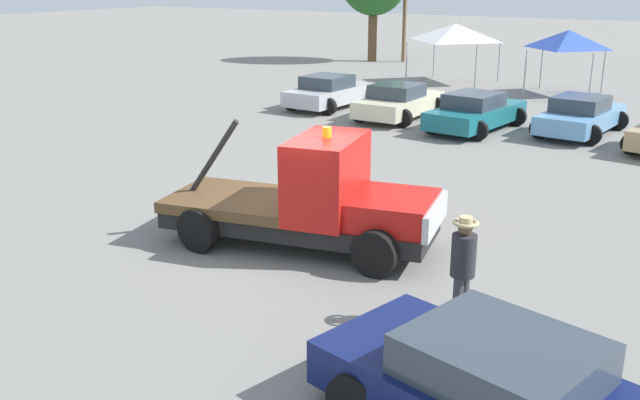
# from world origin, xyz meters

# --- Properties ---
(ground_plane) EXTENTS (160.00, 160.00, 0.00)m
(ground_plane) POSITION_xyz_m (0.00, 0.00, 0.00)
(ground_plane) COLOR gray
(tow_truck) EXTENTS (5.78, 2.95, 2.51)m
(tow_truck) POSITION_xyz_m (0.34, 0.07, 0.96)
(tow_truck) COLOR black
(tow_truck) RESTS_ON ground
(foreground_car) EXTENTS (5.23, 3.17, 1.34)m
(foreground_car) POSITION_xyz_m (5.60, -4.20, 0.65)
(foreground_car) COLOR #0F194C
(foreground_car) RESTS_ON ground
(person_near_truck) EXTENTS (0.40, 0.40, 1.80)m
(person_near_truck) POSITION_xyz_m (4.02, -1.60, 1.06)
(person_near_truck) COLOR #38383D
(person_near_truck) RESTS_ON ground
(parked_car_silver) EXTENTS (2.62, 4.37, 1.34)m
(parked_car_silver) POSITION_xyz_m (-7.32, 13.78, 0.65)
(parked_car_silver) COLOR #B7B7BC
(parked_car_silver) RESTS_ON ground
(parked_car_cream) EXTENTS (2.50, 4.33, 1.34)m
(parked_car_cream) POSITION_xyz_m (-3.90, 13.11, 0.65)
(parked_car_cream) COLOR beige
(parked_car_cream) RESTS_ON ground
(parked_car_teal) EXTENTS (2.79, 4.71, 1.34)m
(parked_car_teal) POSITION_xyz_m (-0.70, 12.60, 0.65)
(parked_car_teal) COLOR #196670
(parked_car_teal) RESTS_ON ground
(parked_car_skyblue) EXTENTS (2.71, 4.55, 1.34)m
(parked_car_skyblue) POSITION_xyz_m (2.61, 13.77, 0.65)
(parked_car_skyblue) COLOR #669ED1
(parked_car_skyblue) RESTS_ON ground
(canopy_tent_white) EXTENTS (3.60, 3.60, 2.92)m
(canopy_tent_white) POSITION_xyz_m (-5.44, 22.88, 2.50)
(canopy_tent_white) COLOR #9E9EA3
(canopy_tent_white) RESTS_ON ground
(canopy_tent_blue) EXTENTS (2.88, 2.88, 2.89)m
(canopy_tent_blue) POSITION_xyz_m (0.18, 21.99, 2.48)
(canopy_tent_blue) COLOR #9E9EA3
(canopy_tent_blue) RESTS_ON ground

